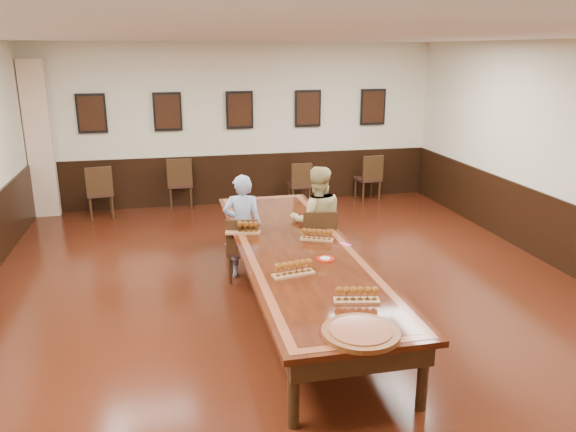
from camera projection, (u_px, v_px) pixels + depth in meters
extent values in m
cube|color=black|center=(297.00, 304.00, 7.04)|extent=(8.00, 10.00, 0.02)
cube|color=white|center=(298.00, 35.00, 6.11)|extent=(8.00, 10.00, 0.02)
cube|color=beige|center=(239.00, 125.00, 11.26)|extent=(8.00, 0.02, 3.20)
imported|color=#4D6DC0|center=(243.00, 226.00, 7.68)|extent=(0.59, 0.44, 1.46)
imported|color=#CABD7E|center=(317.00, 221.00, 7.81)|extent=(0.83, 0.69, 1.54)
cube|color=#FA538B|center=(345.00, 244.00, 6.89)|extent=(0.13, 0.17, 0.01)
cube|color=beige|center=(39.00, 140.00, 10.35)|extent=(0.45, 0.18, 2.90)
cube|color=black|center=(241.00, 179.00, 11.55)|extent=(7.98, 0.04, 1.00)
cube|color=black|center=(297.00, 249.00, 6.83)|extent=(1.40, 5.00, 0.06)
cube|color=#995232|center=(297.00, 247.00, 6.82)|extent=(1.28, 4.88, 0.00)
cube|color=black|center=(297.00, 247.00, 6.82)|extent=(1.10, 4.70, 0.00)
cube|color=black|center=(297.00, 261.00, 6.87)|extent=(1.25, 4.85, 0.18)
cylinder|color=black|center=(293.00, 391.00, 4.64)|extent=(0.10, 0.10, 0.69)
cylinder|color=black|center=(423.00, 374.00, 4.88)|extent=(0.10, 0.10, 0.69)
cylinder|color=black|center=(228.00, 226.00, 8.98)|extent=(0.10, 0.10, 0.69)
cylinder|color=black|center=(298.00, 221.00, 9.23)|extent=(0.10, 0.10, 0.69)
cube|color=black|center=(92.00, 113.00, 10.53)|extent=(0.54, 0.03, 0.74)
cube|color=black|center=(91.00, 114.00, 10.51)|extent=(0.46, 0.01, 0.64)
cube|color=black|center=(168.00, 112.00, 10.82)|extent=(0.54, 0.03, 0.74)
cube|color=black|center=(168.00, 112.00, 10.80)|extent=(0.46, 0.01, 0.64)
cube|color=black|center=(240.00, 110.00, 11.11)|extent=(0.54, 0.03, 0.74)
cube|color=black|center=(240.00, 110.00, 11.09)|extent=(0.46, 0.01, 0.64)
cube|color=black|center=(308.00, 108.00, 11.40)|extent=(0.54, 0.03, 0.74)
cube|color=black|center=(308.00, 109.00, 11.38)|extent=(0.46, 0.01, 0.64)
cube|color=black|center=(373.00, 107.00, 11.69)|extent=(0.54, 0.03, 0.74)
cube|color=black|center=(373.00, 107.00, 11.67)|extent=(0.46, 0.01, 0.64)
cube|color=#98673F|center=(243.00, 232.00, 7.32)|extent=(0.47, 0.23, 0.03)
cube|color=#98673F|center=(317.00, 239.00, 7.05)|extent=(0.43, 0.28, 0.03)
cube|color=#98673F|center=(294.00, 274.00, 5.95)|extent=(0.48, 0.22, 0.03)
cube|color=#98673F|center=(357.00, 301.00, 5.33)|extent=(0.45, 0.22, 0.03)
cylinder|color=#B0180B|center=(325.00, 259.00, 6.40)|extent=(0.21, 0.21, 0.02)
cylinder|color=silver|center=(325.00, 258.00, 6.39)|extent=(0.11, 0.11, 0.01)
cylinder|color=#522710|center=(361.00, 333.00, 4.72)|extent=(0.73, 0.73, 0.04)
cylinder|color=#995232|center=(361.00, 330.00, 4.71)|extent=(0.58, 0.58, 0.01)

